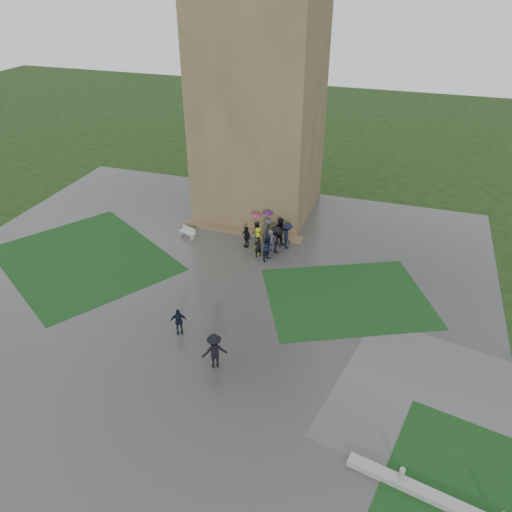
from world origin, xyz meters
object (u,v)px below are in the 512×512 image
(bench, at_px, (188,232))
(pedestrian_near, at_px, (215,351))
(pedestrian_mid, at_px, (178,321))
(tower, at_px, (260,90))

(bench, height_order, pedestrian_near, pedestrian_near)
(bench, relative_size, pedestrian_mid, 0.91)
(pedestrian_mid, height_order, pedestrian_near, pedestrian_near)
(tower, height_order, bench, tower)
(pedestrian_near, bearing_deg, pedestrian_mid, -65.60)
(bench, bearing_deg, pedestrian_near, -36.87)
(tower, xyz_separation_m, bench, (-3.32, -6.16, -8.59))
(tower, relative_size, bench, 13.26)
(tower, distance_m, bench, 11.08)
(tower, relative_size, pedestrian_mid, 12.09)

